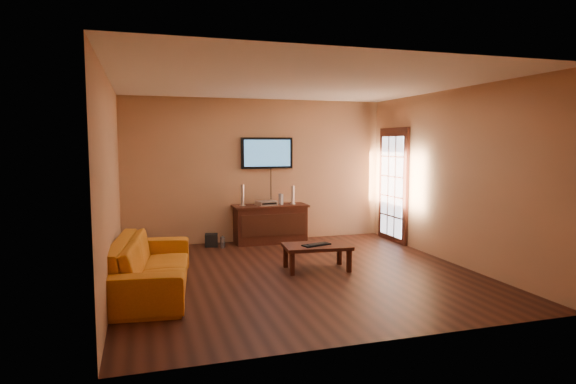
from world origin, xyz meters
name	(u,v)px	position (x,y,z in m)	size (l,w,h in m)	color
ground_plane	(298,273)	(0.00, 0.00, 0.00)	(5.00, 5.00, 0.00)	black
room_walls	(286,155)	(0.00, 0.62, 1.69)	(5.00, 5.00, 5.00)	tan
french_door	(393,186)	(2.46, 1.70, 1.05)	(0.07, 1.02, 2.22)	black
media_console	(270,224)	(0.17, 2.23, 0.36)	(1.40, 0.54, 0.72)	black
television	(267,153)	(0.17, 2.45, 1.68)	(1.00, 0.08, 0.59)	black
coffee_table	(317,248)	(0.32, 0.12, 0.32)	(1.02, 0.67, 0.38)	black
sofa	(151,256)	(-2.04, -0.20, 0.45)	(2.28, 0.67, 0.89)	#C16B15
speaker_left	(242,196)	(-0.35, 2.25, 0.90)	(0.11, 0.11, 0.39)	silver
speaker_right	(293,196)	(0.62, 2.22, 0.88)	(0.10, 0.10, 0.35)	silver
av_receiver	(266,203)	(0.10, 2.23, 0.76)	(0.35, 0.25, 0.08)	silver
game_console	(281,199)	(0.39, 2.23, 0.82)	(0.04, 0.15, 0.20)	white
subwoofer	(211,240)	(-0.94, 2.21, 0.11)	(0.23, 0.23, 0.23)	black
bottle	(223,242)	(-0.77, 2.01, 0.11)	(0.08, 0.08, 0.23)	white
keyboard	(316,245)	(0.30, 0.08, 0.39)	(0.46, 0.27, 0.03)	black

